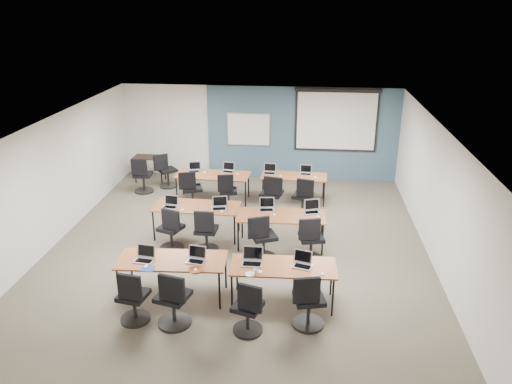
# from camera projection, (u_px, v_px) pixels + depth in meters

# --- Properties ---
(floor) EXTENTS (8.00, 9.00, 0.02)m
(floor) POSITION_uv_depth(u_px,v_px,m) (239.00, 245.00, 10.84)
(floor) COLOR #6B6354
(floor) RESTS_ON ground
(ceiling) EXTENTS (8.00, 9.00, 0.02)m
(ceiling) POSITION_uv_depth(u_px,v_px,m) (237.00, 123.00, 9.86)
(ceiling) COLOR white
(ceiling) RESTS_ON ground
(wall_back) EXTENTS (8.00, 0.04, 2.70)m
(wall_back) POSITION_uv_depth(u_px,v_px,m) (259.00, 133.00, 14.52)
(wall_back) COLOR beige
(wall_back) RESTS_ON ground
(wall_front) EXTENTS (8.00, 0.04, 2.70)m
(wall_front) POSITION_uv_depth(u_px,v_px,m) (190.00, 315.00, 6.18)
(wall_front) COLOR beige
(wall_front) RESTS_ON ground
(wall_left) EXTENTS (0.04, 9.00, 2.70)m
(wall_left) POSITION_uv_depth(u_px,v_px,m) (54.00, 180.00, 10.73)
(wall_left) COLOR beige
(wall_left) RESTS_ON ground
(wall_right) EXTENTS (0.04, 9.00, 2.70)m
(wall_right) POSITION_uv_depth(u_px,v_px,m) (436.00, 194.00, 9.97)
(wall_right) COLOR beige
(wall_right) RESTS_ON ground
(blue_accent_panel) EXTENTS (5.50, 0.04, 2.70)m
(blue_accent_panel) POSITION_uv_depth(u_px,v_px,m) (302.00, 134.00, 14.37)
(blue_accent_panel) COLOR #3D5977
(blue_accent_panel) RESTS_ON wall_back
(whiteboard) EXTENTS (1.28, 0.03, 0.98)m
(whiteboard) POSITION_uv_depth(u_px,v_px,m) (249.00, 130.00, 14.44)
(whiteboard) COLOR #A3AAB2
(whiteboard) RESTS_ON wall_back
(projector_screen) EXTENTS (2.40, 0.10, 1.82)m
(projector_screen) POSITION_uv_depth(u_px,v_px,m) (336.00, 117.00, 14.03)
(projector_screen) COLOR black
(projector_screen) RESTS_ON wall_back
(training_table_front_left) EXTENTS (1.91, 0.79, 0.73)m
(training_table_front_left) POSITION_uv_depth(u_px,v_px,m) (172.00, 262.00, 8.78)
(training_table_front_left) COLOR #90613C
(training_table_front_left) RESTS_ON floor
(training_table_front_right) EXTENTS (1.82, 0.76, 0.73)m
(training_table_front_right) POSITION_uv_depth(u_px,v_px,m) (283.00, 268.00, 8.58)
(training_table_front_right) COLOR #9E6845
(training_table_front_right) RESTS_ON floor
(training_table_mid_left) EXTENTS (1.91, 0.80, 0.73)m
(training_table_mid_left) POSITION_uv_depth(u_px,v_px,m) (196.00, 208.00, 11.03)
(training_table_mid_left) COLOR brown
(training_table_mid_left) RESTS_ON floor
(training_table_mid_right) EXTENTS (1.88, 0.78, 0.73)m
(training_table_mid_right) POSITION_uv_depth(u_px,v_px,m) (281.00, 217.00, 10.56)
(training_table_mid_right) COLOR brown
(training_table_mid_right) RESTS_ON floor
(training_table_back_left) EXTENTS (1.91, 0.80, 0.73)m
(training_table_back_left) POSITION_uv_depth(u_px,v_px,m) (213.00, 176.00, 12.99)
(training_table_back_left) COLOR brown
(training_table_back_left) RESTS_ON floor
(training_table_back_right) EXTENTS (1.68, 0.70, 0.73)m
(training_table_back_right) POSITION_uv_depth(u_px,v_px,m) (294.00, 177.00, 12.90)
(training_table_back_right) COLOR olive
(training_table_back_right) RESTS_ON floor
(laptop_0) EXTENTS (0.33, 0.28, 0.25)m
(laptop_0) POSITION_uv_depth(u_px,v_px,m) (145.00, 257.00, 8.73)
(laptop_0) COLOR silver
(laptop_0) RESTS_ON training_table_front_left
(mouse_0) EXTENTS (0.10, 0.12, 0.04)m
(mouse_0) POSITION_uv_depth(u_px,v_px,m) (146.00, 266.00, 8.51)
(mouse_0) COLOR white
(mouse_0) RESTS_ON training_table_front_left
(task_chair_0) EXTENTS (0.50, 0.50, 0.98)m
(task_chair_0) POSITION_uv_depth(u_px,v_px,m) (133.00, 301.00, 8.14)
(task_chair_0) COLOR black
(task_chair_0) RESTS_ON floor
(laptop_1) EXTENTS (0.32, 0.27, 0.25)m
(laptop_1) POSITION_uv_depth(u_px,v_px,m) (196.00, 258.00, 8.70)
(laptop_1) COLOR #AFAFBC
(laptop_1) RESTS_ON training_table_front_left
(mouse_1) EXTENTS (0.08, 0.11, 0.03)m
(mouse_1) POSITION_uv_depth(u_px,v_px,m) (196.00, 270.00, 8.42)
(mouse_1) COLOR white
(mouse_1) RESTS_ON training_table_front_left
(task_chair_1) EXTENTS (0.56, 0.55, 1.03)m
(task_chair_1) POSITION_uv_depth(u_px,v_px,m) (173.00, 303.00, 8.03)
(task_chair_1) COLOR black
(task_chair_1) RESTS_ON floor
(laptop_2) EXTENTS (0.36, 0.30, 0.27)m
(laptop_2) POSITION_uv_depth(u_px,v_px,m) (252.00, 259.00, 8.63)
(laptop_2) COLOR #B2B1B9
(laptop_2) RESTS_ON training_table_front_right
(mouse_2) EXTENTS (0.09, 0.12, 0.04)m
(mouse_2) POSITION_uv_depth(u_px,v_px,m) (260.00, 272.00, 8.35)
(mouse_2) COLOR white
(mouse_2) RESTS_ON training_table_front_right
(task_chair_2) EXTENTS (0.50, 0.49, 0.97)m
(task_chair_2) POSITION_uv_depth(u_px,v_px,m) (248.00, 312.00, 7.86)
(task_chair_2) COLOR black
(task_chair_2) RESTS_ON floor
(laptop_3) EXTENTS (0.32, 0.28, 0.25)m
(laptop_3) POSITION_uv_depth(u_px,v_px,m) (303.00, 262.00, 8.55)
(laptop_3) COLOR #B7B7B9
(laptop_3) RESTS_ON training_table_front_right
(mouse_3) EXTENTS (0.08, 0.10, 0.03)m
(mouse_3) POSITION_uv_depth(u_px,v_px,m) (323.00, 274.00, 8.29)
(mouse_3) COLOR white
(mouse_3) RESTS_ON training_table_front_right
(task_chair_3) EXTENTS (0.53, 0.53, 1.01)m
(task_chair_3) POSITION_uv_depth(u_px,v_px,m) (308.00, 305.00, 8.01)
(task_chair_3) COLOR black
(task_chair_3) RESTS_ON floor
(laptop_4) EXTENTS (0.32, 0.27, 0.24)m
(laptop_4) POSITION_uv_depth(u_px,v_px,m) (171.00, 204.00, 10.94)
(laptop_4) COLOR silver
(laptop_4) RESTS_ON training_table_mid_left
(mouse_4) EXTENTS (0.09, 0.12, 0.04)m
(mouse_4) POSITION_uv_depth(u_px,v_px,m) (182.00, 210.00, 10.77)
(mouse_4) COLOR white
(mouse_4) RESTS_ON training_table_mid_left
(task_chair_4) EXTENTS (0.53, 0.51, 0.99)m
(task_chair_4) POSITION_uv_depth(u_px,v_px,m) (171.00, 232.00, 10.49)
(task_chair_4) COLOR black
(task_chair_4) RESTS_ON floor
(laptop_5) EXTENTS (0.33, 0.28, 0.25)m
(laptop_5) POSITION_uv_depth(u_px,v_px,m) (219.00, 206.00, 10.86)
(laptop_5) COLOR silver
(laptop_5) RESTS_ON training_table_mid_left
(mouse_5) EXTENTS (0.07, 0.10, 0.03)m
(mouse_5) POSITION_uv_depth(u_px,v_px,m) (222.00, 211.00, 10.70)
(mouse_5) COLOR white
(mouse_5) RESTS_ON training_table_mid_left
(task_chair_5) EXTENTS (0.50, 0.50, 0.99)m
(task_chair_5) POSITION_uv_depth(u_px,v_px,m) (206.00, 234.00, 10.43)
(task_chair_5) COLOR black
(task_chair_5) RESTS_ON floor
(laptop_6) EXTENTS (0.33, 0.28, 0.25)m
(laptop_6) POSITION_uv_depth(u_px,v_px,m) (267.00, 207.00, 10.80)
(laptop_6) COLOR silver
(laptop_6) RESTS_ON training_table_mid_right
(mouse_6) EXTENTS (0.09, 0.11, 0.03)m
(mouse_6) POSITION_uv_depth(u_px,v_px,m) (274.00, 215.00, 10.54)
(mouse_6) COLOR white
(mouse_6) RESTS_ON training_table_mid_right
(task_chair_6) EXTENTS (0.57, 0.54, 1.02)m
(task_chair_6) POSITION_uv_depth(u_px,v_px,m) (262.00, 241.00, 10.10)
(task_chair_6) COLOR black
(task_chair_6) RESTS_ON floor
(laptop_7) EXTENTS (0.34, 0.29, 0.26)m
(laptop_7) POSITION_uv_depth(u_px,v_px,m) (312.00, 209.00, 10.68)
(laptop_7) COLOR #A6A5AF
(laptop_7) RESTS_ON training_table_mid_right
(mouse_7) EXTENTS (0.09, 0.12, 0.04)m
(mouse_7) POSITION_uv_depth(u_px,v_px,m) (318.00, 216.00, 10.45)
(mouse_7) COLOR white
(mouse_7) RESTS_ON training_table_mid_right
(task_chair_7) EXTENTS (0.53, 0.53, 1.01)m
(task_chair_7) POSITION_uv_depth(u_px,v_px,m) (311.00, 243.00, 10.04)
(task_chair_7) COLOR black
(task_chair_7) RESTS_ON floor
(laptop_8) EXTENTS (0.32, 0.27, 0.24)m
(laptop_8) POSITION_uv_depth(u_px,v_px,m) (194.00, 169.00, 13.18)
(laptop_8) COLOR #A6A6A8
(laptop_8) RESTS_ON training_table_back_left
(mouse_8) EXTENTS (0.09, 0.12, 0.04)m
(mouse_8) POSITION_uv_depth(u_px,v_px,m) (205.00, 172.00, 13.08)
(mouse_8) COLOR white
(mouse_8) RESTS_ON training_table_back_left
(task_chair_8) EXTENTS (0.55, 0.53, 1.01)m
(task_chair_8) POSITION_uv_depth(u_px,v_px,m) (191.00, 192.00, 12.63)
(task_chair_8) COLOR black
(task_chair_8) RESTS_ON floor
(laptop_9) EXTENTS (0.32, 0.27, 0.24)m
(laptop_9) POSITION_uv_depth(u_px,v_px,m) (228.00, 169.00, 13.15)
(laptop_9) COLOR #A4A4AF
(laptop_9) RESTS_ON training_table_back_left
(mouse_9) EXTENTS (0.08, 0.11, 0.03)m
(mouse_9) POSITION_uv_depth(u_px,v_px,m) (238.00, 174.00, 12.97)
(mouse_9) COLOR white
(mouse_9) RESTS_ON training_table_back_left
(task_chair_9) EXTENTS (0.49, 0.49, 0.97)m
(task_chair_9) POSITION_uv_depth(u_px,v_px,m) (228.00, 194.00, 12.55)
(task_chair_9) COLOR black
(task_chair_9) RESTS_ON floor
(laptop_10) EXTENTS (0.32, 0.27, 0.25)m
(laptop_10) POSITION_uv_depth(u_px,v_px,m) (270.00, 171.00, 13.04)
(laptop_10) COLOR #ABABB8
(laptop_10) RESTS_ON training_table_back_right
(mouse_10) EXTENTS (0.07, 0.10, 0.03)m
(mouse_10) POSITION_uv_depth(u_px,v_px,m) (281.00, 176.00, 12.81)
(mouse_10) COLOR white
(mouse_10) RESTS_ON training_table_back_right
(task_chair_10) EXTENTS (0.57, 0.57, 1.04)m
(task_chair_10) POSITION_uv_depth(u_px,v_px,m) (272.00, 198.00, 12.23)
(task_chair_10) COLOR black
(task_chair_10) RESTS_ON floor
(laptop_11) EXTENTS (0.30, 0.26, 0.23)m
(laptop_11) POSITION_uv_depth(u_px,v_px,m) (306.00, 172.00, 12.97)
(laptop_11) COLOR #B5B5BD
(laptop_11) RESTS_ON training_table_back_right
(mouse_11) EXTENTS (0.07, 0.11, 0.04)m
(mouse_11) POSITION_uv_depth(u_px,v_px,m) (315.00, 177.00, 12.71)
(mouse_11) COLOR white
(mouse_11) RESTS_ON training_table_back_right
(task_chair_11) EXTENTS (0.51, 0.51, 0.99)m
(task_chair_11) POSITION_uv_depth(u_px,v_px,m) (303.00, 200.00, 12.19)
(task_chair_11) COLOR black
(task_chair_11) RESTS_ON floor
(blue_mousepad) EXTENTS (0.22, 0.19, 0.01)m
(blue_mousepad) POSITION_uv_depth(u_px,v_px,m) (147.00, 269.00, 8.46)
(blue_mousepad) COLOR navy
(blue_mousepad) RESTS_ON training_table_front_left
(snack_bowl) EXTENTS (0.36, 0.36, 0.07)m
(snack_bowl) POSITION_uv_depth(u_px,v_px,m) (196.00, 271.00, 8.34)
(snack_bowl) COLOR olive
(snack_bowl) RESTS_ON training_table_front_left
(snack_plate) EXTENTS (0.20, 0.20, 0.01)m
(snack_plate) POSITION_uv_depth(u_px,v_px,m) (250.00, 274.00, 8.29)
(snack_plate) COLOR white
(snack_plate) RESTS_ON training_table_front_right
(coffee_cup) EXTENTS (0.08, 0.08, 0.06)m
(coffee_cup) POSITION_uv_depth(u_px,v_px,m) (256.00, 272.00, 8.29)
(coffee_cup) COLOR silver
(coffee_cup) RESTS_ON snack_plate
(utility_table) EXTENTS (0.89, 0.50, 0.75)m
(utility_table) POSITION_uv_depth(u_px,v_px,m) (149.00, 160.00, 14.38)
(utility_table) COLOR black
(utility_table) RESTS_ON floor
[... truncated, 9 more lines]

